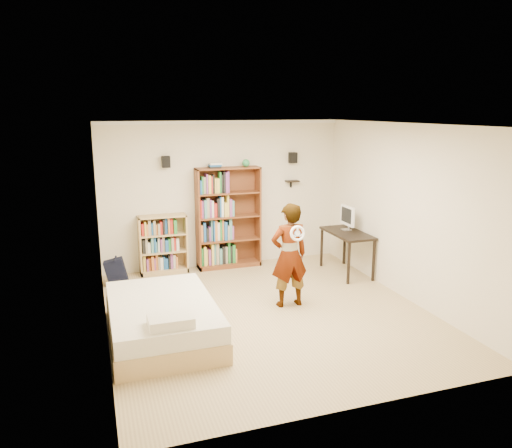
{
  "coord_description": "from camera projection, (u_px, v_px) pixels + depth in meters",
  "views": [
    {
      "loc": [
        -2.32,
        -6.38,
        2.9
      ],
      "look_at": [
        0.01,
        0.6,
        1.2
      ],
      "focal_mm": 35.0,
      "sensor_mm": 36.0,
      "label": 1
    }
  ],
  "objects": [
    {
      "name": "tall_bookshelf",
      "position": [
        228.0,
        218.0,
        9.22
      ],
      "size": [
        1.18,
        0.34,
        1.87
      ],
      "primitive_type": null,
      "color": "brown",
      "rests_on": "ground"
    },
    {
      "name": "ground",
      "position": [
        268.0,
        313.0,
        7.26
      ],
      "size": [
        4.5,
        5.0,
        0.01
      ],
      "primitive_type": "cube",
      "color": "tan",
      "rests_on": "ground"
    },
    {
      "name": "navy_bag",
      "position": [
        116.0,
        272.0,
        8.35
      ],
      "size": [
        0.38,
        0.26,
        0.48
      ],
      "primitive_type": null,
      "rotation": [
        0.0,
        0.0,
        -0.11
      ],
      "color": "black",
      "rests_on": "ground"
    },
    {
      "name": "imac",
      "position": [
        347.0,
        218.0,
        8.96
      ],
      "size": [
        0.14,
        0.45,
        0.44
      ],
      "primitive_type": null,
      "rotation": [
        0.0,
        0.0,
        -0.11
      ],
      "color": "white",
      "rests_on": "computer_desk"
    },
    {
      "name": "person",
      "position": [
        289.0,
        255.0,
        7.39
      ],
      "size": [
        0.58,
        0.39,
        1.57
      ],
      "primitive_type": "imported",
      "rotation": [
        0.0,
        0.0,
        3.16
      ],
      "color": "black",
      "rests_on": "ground"
    },
    {
      "name": "crown_molding",
      "position": [
        269.0,
        127.0,
        6.66
      ],
      "size": [
        4.5,
        5.0,
        0.06
      ],
      "color": "silver",
      "rests_on": "room_shell"
    },
    {
      "name": "speaker_left",
      "position": [
        166.0,
        162.0,
        8.7
      ],
      "size": [
        0.14,
        0.12,
        0.2
      ],
      "primitive_type": "cube",
      "color": "black",
      "rests_on": "room_shell"
    },
    {
      "name": "speaker_right",
      "position": [
        293.0,
        158.0,
        9.44
      ],
      "size": [
        0.14,
        0.12,
        0.2
      ],
      "primitive_type": "cube",
      "color": "black",
      "rests_on": "room_shell"
    },
    {
      "name": "computer_desk",
      "position": [
        346.0,
        253.0,
        8.95
      ],
      "size": [
        0.56,
        1.12,
        0.77
      ],
      "primitive_type": null,
      "color": "black",
      "rests_on": "ground"
    },
    {
      "name": "wii_wheel",
      "position": [
        297.0,
        233.0,
        7.02
      ],
      "size": [
        0.23,
        0.09,
        0.23
      ],
      "primitive_type": "torus",
      "rotation": [
        1.36,
        0.0,
        0.0
      ],
      "color": "white",
      "rests_on": "person"
    },
    {
      "name": "daybed",
      "position": [
        162.0,
        315.0,
        6.46
      ],
      "size": [
        1.33,
        2.04,
        0.6
      ],
      "primitive_type": null,
      "color": "white",
      "rests_on": "ground"
    },
    {
      "name": "low_bookshelf",
      "position": [
        163.0,
        244.0,
        8.95
      ],
      "size": [
        0.85,
        0.32,
        1.06
      ],
      "primitive_type": null,
      "color": "tan",
      "rests_on": "ground"
    },
    {
      "name": "wall_shelf",
      "position": [
        292.0,
        181.0,
        9.56
      ],
      "size": [
        0.25,
        0.16,
        0.02
      ],
      "primitive_type": "cube",
      "color": "black",
      "rests_on": "room_shell"
    },
    {
      "name": "room_shell",
      "position": [
        269.0,
        194.0,
        6.86
      ],
      "size": [
        4.52,
        5.02,
        2.71
      ],
      "color": "beige",
      "rests_on": "ground"
    }
  ]
}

